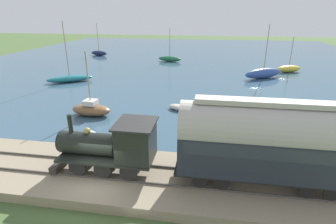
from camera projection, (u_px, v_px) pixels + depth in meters
The scene contains 14 objects.
ground_plane at pixel (102, 190), 14.04m from camera, with size 200.00×200.00×0.00m, color #476033.
harbor_water at pixel (184, 58), 54.61m from camera, with size 80.00×80.00×0.01m.
rail_embankment at pixel (108, 175), 14.86m from camera, with size 5.38×56.00×0.68m.
steam_locomotive at pixel (114, 144), 14.06m from camera, with size 2.23×5.75×3.16m.
passenger_coach at pixel (266, 140), 12.62m from camera, with size 2.35×8.72×4.50m.
sailboat_blue at pixel (263, 73), 37.54m from camera, with size 4.40×6.06×7.45m.
sailboat_brown at pixel (91, 109), 24.05m from camera, with size 2.00×3.82×5.85m.
sailboat_navy at pixel (99, 53), 57.29m from camera, with size 2.16×4.28×6.69m.
sailboat_teal at pixel (70, 78), 35.66m from camera, with size 4.46×5.89×7.92m.
sailboat_yellow at pixel (289, 69), 41.44m from camera, with size 2.94×4.39×5.42m.
sailboat_green at pixel (170, 59), 50.36m from camera, with size 1.85×4.65×6.18m.
rowboat_off_pier at pixel (264, 113), 24.23m from camera, with size 0.99×2.40×0.42m.
rowboat_mid_harbor at pixel (178, 107), 25.50m from camera, with size 1.84×2.22×0.50m.
rowboat_far_out at pixel (95, 138), 19.34m from camera, with size 2.56×2.45×0.50m.
Camera 1 is at (-10.90, -5.35, 8.93)m, focal length 28.00 mm.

